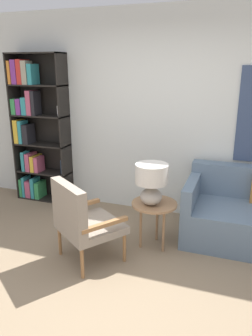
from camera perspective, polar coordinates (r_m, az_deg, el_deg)
name	(u,v)px	position (r m, az deg, el deg)	size (l,w,h in m)	color
ground_plane	(100,299)	(3.12, -4.53, -21.82)	(14.00, 14.00, 0.00)	#847056
wall_back	(162,115)	(4.39, 6.29, 9.10)	(6.40, 0.08, 2.70)	silver
bookshelf	(35,130)	(5.04, -15.63, 6.39)	(0.83, 0.30, 2.15)	black
armchair	(81,218)	(3.38, -7.86, -8.62)	(0.82, 0.82, 0.89)	olive
side_table	(154,208)	(3.66, 4.94, -6.93)	(0.50, 0.50, 0.53)	#99704C
table_lamp	(152,180)	(3.49, 4.46, -2.15)	(0.35, 0.35, 0.46)	#A59E93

